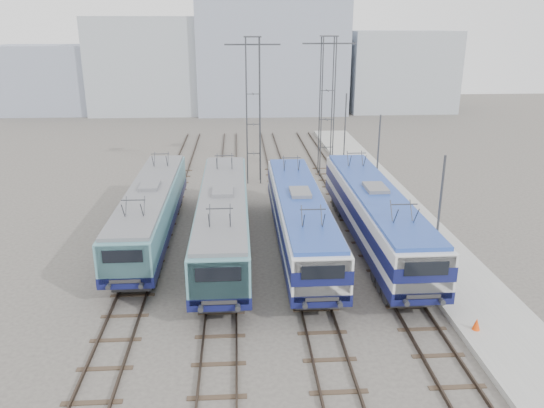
{
  "coord_description": "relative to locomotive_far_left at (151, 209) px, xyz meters",
  "views": [
    {
      "loc": [
        -1.27,
        -22.14,
        12.94
      ],
      "look_at": [
        0.6,
        7.0,
        3.01
      ],
      "focal_mm": 35.0,
      "sensor_mm": 36.0,
      "label": 1
    }
  ],
  "objects": [
    {
      "name": "building_center",
      "position": [
        10.75,
        52.95,
        6.86
      ],
      "size": [
        22.0,
        14.0,
        18.0
      ],
      "primitive_type": "cube",
      "color": "#909AAF",
      "rests_on": "ground"
    },
    {
      "name": "mast_rear",
      "position": [
        15.35,
        16.95,
        1.36
      ],
      "size": [
        0.12,
        0.12,
        7.0
      ],
      "primitive_type": "cylinder",
      "color": "#3F4247",
      "rests_on": "ground"
    },
    {
      "name": "ground",
      "position": [
        6.75,
        -9.05,
        -2.14
      ],
      "size": [
        160.0,
        160.0,
        0.0
      ],
      "primitive_type": "plane",
      "color": "#514C47"
    },
    {
      "name": "locomotive_center_right",
      "position": [
        9.0,
        -2.13,
        0.09
      ],
      "size": [
        2.76,
        17.47,
        3.28
      ],
      "color": "#101447",
      "rests_on": "ground"
    },
    {
      "name": "locomotive_center_left",
      "position": [
        4.5,
        -1.98,
        0.1
      ],
      "size": [
        2.85,
        17.98,
        3.38
      ],
      "color": "#101447",
      "rests_on": "ground"
    },
    {
      "name": "building_east",
      "position": [
        30.75,
        52.95,
        3.86
      ],
      "size": [
        16.0,
        12.0,
        12.0
      ],
      "primitive_type": "cube",
      "color": "#A4ADB6",
      "rests_on": "ground"
    },
    {
      "name": "catenary_tower_west",
      "position": [
        6.75,
        12.95,
        4.5
      ],
      "size": [
        4.5,
        1.2,
        12.0
      ],
      "color": "#3F4247",
      "rests_on": "ground"
    },
    {
      "name": "mast_front",
      "position": [
        15.35,
        -7.05,
        1.36
      ],
      "size": [
        0.12,
        0.12,
        7.0
      ],
      "primitive_type": "cylinder",
      "color": "#3F4247",
      "rests_on": "ground"
    },
    {
      "name": "safety_cone",
      "position": [
        15.66,
        -11.66,
        -1.57
      ],
      "size": [
        0.35,
        0.35,
        0.54
      ],
      "primitive_type": "cone",
      "color": "#FF470A",
      "rests_on": "platform"
    },
    {
      "name": "locomotive_far_right",
      "position": [
        13.5,
        -1.94,
        0.17
      ],
      "size": [
        2.87,
        18.13,
        3.41
      ],
      "color": "#101447",
      "rests_on": "ground"
    },
    {
      "name": "catenary_tower_east",
      "position": [
        13.25,
        14.95,
        4.5
      ],
      "size": [
        4.5,
        1.2,
        12.0
      ],
      "color": "#3F4247",
      "rests_on": "ground"
    },
    {
      "name": "building_far_west",
      "position": [
        -23.25,
        52.95,
        2.86
      ],
      "size": [
        14.0,
        10.0,
        10.0
      ],
      "primitive_type": "cube",
      "color": "#909AAF",
      "rests_on": "ground"
    },
    {
      "name": "mast_mid",
      "position": [
        15.35,
        4.95,
        1.36
      ],
      "size": [
        0.12,
        0.12,
        7.0
      ],
      "primitive_type": "cylinder",
      "color": "#3F4247",
      "rests_on": "ground"
    },
    {
      "name": "platform",
      "position": [
        16.95,
        -1.05,
        -1.99
      ],
      "size": [
        4.0,
        70.0,
        0.3
      ],
      "primitive_type": "cube",
      "color": "#9E9E99",
      "rests_on": "ground"
    },
    {
      "name": "locomotive_far_left",
      "position": [
        0.0,
        0.0,
        0.0
      ],
      "size": [
        2.71,
        17.11,
        3.22
      ],
      "color": "#101447",
      "rests_on": "ground"
    },
    {
      "name": "building_west",
      "position": [
        -7.25,
        52.95,
        4.86
      ],
      "size": [
        18.0,
        12.0,
        14.0
      ],
      "primitive_type": "cube",
      "color": "#A4ADB6",
      "rests_on": "ground"
    }
  ]
}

